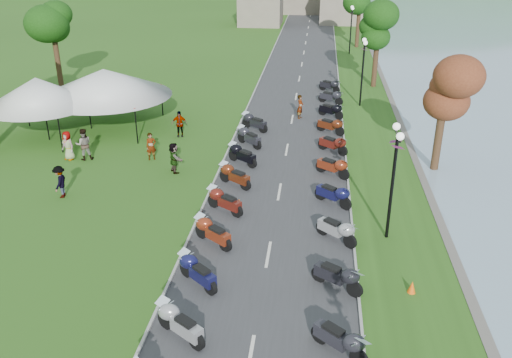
{
  "coord_description": "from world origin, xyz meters",
  "views": [
    {
      "loc": [
        1.69,
        -3.04,
        12.12
      ],
      "look_at": [
        -1.05,
        20.63,
        1.3
      ],
      "focal_mm": 38.0,
      "sensor_mm": 36.0,
      "label": 1
    }
  ],
  "objects_px": {
    "vendor_tent_main": "(107,99)",
    "pedestrian_b": "(86,159)",
    "pedestrian_a": "(152,159)",
    "pedestrian_c": "(63,197)"
  },
  "relations": [
    {
      "from": "vendor_tent_main",
      "to": "pedestrian_b",
      "type": "relative_size",
      "value": 3.1
    },
    {
      "from": "pedestrian_a",
      "to": "pedestrian_c",
      "type": "height_order",
      "value": "pedestrian_c"
    },
    {
      "from": "pedestrian_a",
      "to": "pedestrian_c",
      "type": "distance_m",
      "value": 6.19
    },
    {
      "from": "vendor_tent_main",
      "to": "pedestrian_a",
      "type": "xyz_separation_m",
      "value": [
        4.61,
        -5.42,
        -2.0
      ]
    },
    {
      "from": "vendor_tent_main",
      "to": "pedestrian_a",
      "type": "bearing_deg",
      "value": -49.62
    },
    {
      "from": "vendor_tent_main",
      "to": "pedestrian_a",
      "type": "distance_m",
      "value": 7.39
    },
    {
      "from": "vendor_tent_main",
      "to": "pedestrian_b",
      "type": "height_order",
      "value": "vendor_tent_main"
    },
    {
      "from": "vendor_tent_main",
      "to": "pedestrian_a",
      "type": "relative_size",
      "value": 3.6
    },
    {
      "from": "pedestrian_c",
      "to": "vendor_tent_main",
      "type": "bearing_deg",
      "value": -177.08
    },
    {
      "from": "pedestrian_a",
      "to": "pedestrian_b",
      "type": "xyz_separation_m",
      "value": [
        -3.88,
        -0.46,
        0.0
      ]
    }
  ]
}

